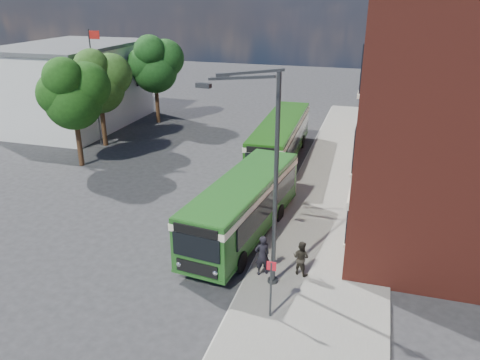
% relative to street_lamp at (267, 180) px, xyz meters
% --- Properties ---
extents(ground, '(120.00, 120.00, 0.00)m').
position_rel_street_lamp_xyz_m(ground, '(-4.84, 2.00, -4.79)').
color(ground, '#29282B').
rests_on(ground, ground).
extents(pavement, '(6.00, 48.00, 0.15)m').
position_rel_street_lamp_xyz_m(pavement, '(2.16, 10.00, -4.72)').
color(pavement, gray).
rests_on(pavement, ground).
extents(kerb_line, '(0.12, 48.00, 0.01)m').
position_rel_street_lamp_xyz_m(kerb_line, '(-0.89, 10.00, -4.79)').
color(kerb_line, beige).
rests_on(kerb_line, ground).
extents(brick_office, '(12.10, 26.00, 14.20)m').
position_rel_street_lamp_xyz_m(brick_office, '(9.16, 14.00, 2.18)').
color(brick_office, maroon).
rests_on(brick_office, ground).
extents(white_building, '(9.40, 13.40, 7.30)m').
position_rel_street_lamp_xyz_m(white_building, '(-22.84, 20.00, -1.13)').
color(white_building, silver).
rests_on(white_building, ground).
extents(flagpole, '(0.95, 0.10, 9.00)m').
position_rel_street_lamp_xyz_m(flagpole, '(-17.29, 15.00, 0.15)').
color(flagpole, '#333537').
rests_on(flagpole, ground).
extents(street_lamp, '(2.96, 2.38, 9.00)m').
position_rel_street_lamp_xyz_m(street_lamp, '(0.00, 0.00, 0.00)').
color(street_lamp, '#333537').
rests_on(street_lamp, ground).
extents(bus_stop_sign, '(0.35, 0.08, 2.52)m').
position_rel_street_lamp_xyz_m(bus_stop_sign, '(0.76, -2.20, -3.28)').
color(bus_stop_sign, '#333537').
rests_on(bus_stop_sign, ground).
extents(bus_front, '(3.67, 10.28, 3.02)m').
position_rel_street_lamp_xyz_m(bus_front, '(-2.07, 3.84, -2.96)').
color(bus_front, '#225A1D').
rests_on(bus_front, ground).
extents(bus_rear, '(2.93, 12.46, 3.02)m').
position_rel_street_lamp_xyz_m(bus_rear, '(-2.71, 15.68, -2.96)').
color(bus_rear, '#1D5212').
rests_on(bus_rear, ground).
extents(pedestrian_a, '(0.81, 0.75, 1.86)m').
position_rel_street_lamp_xyz_m(pedestrian_a, '(-0.24, 0.47, -3.71)').
color(pedestrian_a, black).
rests_on(pedestrian_a, pavement).
extents(pedestrian_b, '(0.92, 0.82, 1.58)m').
position_rel_street_lamp_xyz_m(pedestrian_b, '(1.37, 0.97, -3.85)').
color(pedestrian_b, black).
rests_on(pedestrian_b, pavement).
extents(tree_left, '(4.56, 4.34, 7.70)m').
position_rel_street_lamp_xyz_m(tree_left, '(-16.03, 10.40, 0.43)').
color(tree_left, '#3C2815').
rests_on(tree_left, ground).
extents(tree_mid, '(4.56, 4.34, 7.70)m').
position_rel_street_lamp_xyz_m(tree_mid, '(-16.94, 15.02, 0.43)').
color(tree_mid, '#3C2815').
rests_on(tree_mid, ground).
extents(tree_right, '(4.80, 4.56, 8.10)m').
position_rel_street_lamp_xyz_m(tree_right, '(-15.96, 22.72, 0.70)').
color(tree_right, '#3C2815').
rests_on(tree_right, ground).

